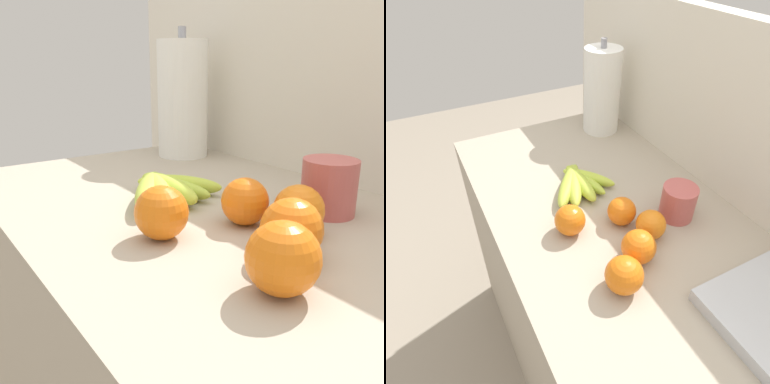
{
  "view_description": "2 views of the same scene",
  "coord_description": "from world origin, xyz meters",
  "views": [
    {
      "loc": [
        0.3,
        -0.42,
        1.09
      ],
      "look_at": [
        -0.23,
        -0.04,
        0.89
      ],
      "focal_mm": 39.59,
      "sensor_mm": 36.0,
      "label": 1
    },
    {
      "loc": [
        0.37,
        -0.39,
        1.47
      ],
      "look_at": [
        -0.28,
        -0.06,
        0.88
      ],
      "focal_mm": 31.84,
      "sensor_mm": 36.0,
      "label": 2
    }
  ],
  "objects": [
    {
      "name": "counter",
      "position": [
        0.0,
        0.0,
        0.43
      ],
      "size": [
        1.52,
        0.62,
        0.85
      ],
      "primitive_type": "cube",
      "color": "#ADA08C",
      "rests_on": "ground"
    },
    {
      "name": "orange_center",
      "position": [
        -0.18,
        -0.13,
        0.89
      ],
      "size": [
        0.08,
        0.08,
        0.08
      ],
      "primitive_type": "sphere",
      "color": "orange",
      "rests_on": "counter"
    },
    {
      "name": "orange_back_left",
      "position": [
        -0.08,
        0.04,
        0.89
      ],
      "size": [
        0.07,
        0.07,
        0.07
      ],
      "primitive_type": "sphere",
      "color": "orange",
      "rests_on": "counter"
    },
    {
      "name": "mug",
      "position": [
        -0.11,
        0.14,
        0.9
      ],
      "size": [
        0.09,
        0.09,
        0.09
      ],
      "primitive_type": "cylinder",
      "color": "#BF5956",
      "rests_on": "counter"
    },
    {
      "name": "orange_front",
      "position": [
        0.02,
        -0.11,
        0.89
      ],
      "size": [
        0.08,
        0.08,
        0.08
      ],
      "primitive_type": "sphere",
      "color": "orange",
      "rests_on": "counter"
    },
    {
      "name": "orange_right",
      "position": [
        -0.03,
        -0.03,
        0.89
      ],
      "size": [
        0.08,
        0.08,
        0.08
      ],
      "primitive_type": "sphere",
      "color": "orange",
      "rests_on": "counter"
    },
    {
      "name": "paper_towel_roll",
      "position": [
        -0.62,
        0.2,
        1.0
      ],
      "size": [
        0.13,
        0.13,
        0.32
      ],
      "color": "white",
      "rests_on": "counter"
    },
    {
      "name": "banana_bunch",
      "position": [
        -0.33,
        -0.04,
        0.87
      ],
      "size": [
        0.2,
        0.21,
        0.04
      ],
      "color": "#AFC43F",
      "rests_on": "counter"
    },
    {
      "name": "orange_far_right",
      "position": [
        -0.15,
        -0.0,
        0.89
      ],
      "size": [
        0.07,
        0.07,
        0.07
      ],
      "primitive_type": "sphere",
      "color": "orange",
      "rests_on": "counter"
    },
    {
      "name": "wall_back",
      "position": [
        0.0,
        0.34,
        0.65
      ],
      "size": [
        1.92,
        0.06,
        1.3
      ],
      "primitive_type": "cube",
      "color": "silver",
      "rests_on": "ground"
    }
  ]
}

